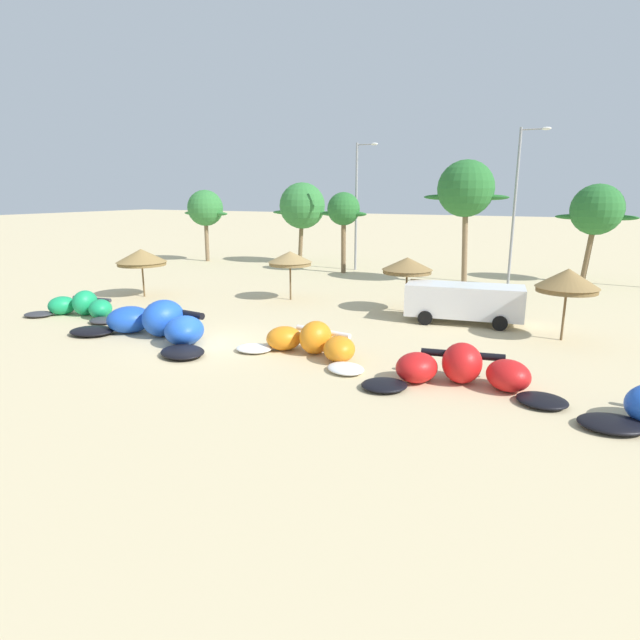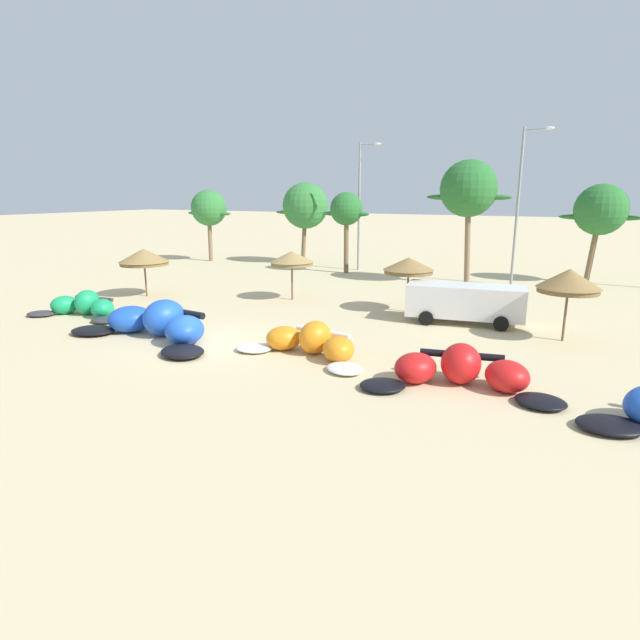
% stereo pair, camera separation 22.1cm
% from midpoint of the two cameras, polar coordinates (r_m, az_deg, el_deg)
% --- Properties ---
extents(ground_plane, '(260.00, 260.00, 0.00)m').
position_cam_midpoint_polar(ground_plane, '(22.28, -12.33, -2.47)').
color(ground_plane, beige).
extents(kite_far_left, '(5.58, 2.88, 1.27)m').
position_cam_midpoint_polar(kite_far_left, '(29.02, -24.75, 1.31)').
color(kite_far_left, '#333338').
rests_on(kite_far_left, ground).
extents(kite_left, '(8.00, 4.12, 1.59)m').
position_cam_midpoint_polar(kite_left, '(23.47, -17.67, -0.44)').
color(kite_left, black).
rests_on(kite_left, ground).
extents(kite_left_of_center, '(5.92, 3.14, 1.28)m').
position_cam_midpoint_polar(kite_left_of_center, '(20.03, -1.32, -2.52)').
color(kite_left_of_center, white).
rests_on(kite_left_of_center, ground).
extents(kite_center, '(6.39, 3.52, 1.33)m').
position_cam_midpoint_polar(kite_center, '(17.49, 14.79, -5.36)').
color(kite_center, black).
rests_on(kite_center, ground).
extents(beach_umbrella_near_van, '(2.94, 2.94, 2.85)m').
position_cam_midpoint_polar(beach_umbrella_near_van, '(32.91, -19.05, 6.49)').
color(beach_umbrella_near_van, brown).
rests_on(beach_umbrella_near_van, ground).
extents(beach_umbrella_middle, '(2.53, 2.53, 2.82)m').
position_cam_midpoint_polar(beach_umbrella_middle, '(30.22, -3.49, 6.71)').
color(beach_umbrella_middle, brown).
rests_on(beach_umbrella_middle, ground).
extents(beach_umbrella_near_palms, '(2.62, 2.62, 2.84)m').
position_cam_midpoint_polar(beach_umbrella_near_palms, '(27.48, 9.25, 5.89)').
color(beach_umbrella_near_palms, brown).
rests_on(beach_umbrella_near_palms, ground).
extents(beach_umbrella_outermost, '(2.54, 2.54, 3.05)m').
position_cam_midpoint_polar(beach_umbrella_outermost, '(23.89, 25.11, 3.93)').
color(beach_umbrella_outermost, brown).
rests_on(beach_umbrella_outermost, ground).
extents(parked_van, '(5.62, 2.75, 1.84)m').
position_cam_midpoint_polar(parked_van, '(25.80, 14.89, 2.09)').
color(parked_van, white).
rests_on(parked_van, ground).
extents(palm_leftmost, '(4.73, 3.15, 6.31)m').
position_cam_midpoint_polar(palm_leftmost, '(48.71, -12.50, 11.75)').
color(palm_leftmost, '#7F6647').
rests_on(palm_leftmost, ground).
extents(palm_left, '(5.86, 3.91, 6.93)m').
position_cam_midpoint_polar(palm_left, '(45.98, -2.08, 12.28)').
color(palm_left, brown).
rests_on(palm_left, ground).
extents(palm_left_of_gap, '(3.72, 2.48, 6.12)m').
position_cam_midpoint_polar(palm_left_of_gap, '(40.42, 2.43, 11.84)').
color(palm_left_of_gap, brown).
rests_on(palm_left_of_gap, ground).
extents(palm_center_left, '(5.50, 3.67, 8.16)m').
position_cam_midpoint_polar(palm_center_left, '(36.29, 15.41, 13.53)').
color(palm_center_left, '#7F6647').
rests_on(palm_center_left, ground).
extents(palm_center_right, '(5.07, 3.38, 6.67)m').
position_cam_midpoint_polar(palm_center_right, '(40.21, 27.76, 10.52)').
color(palm_center_right, brown).
rests_on(palm_center_right, ground).
extents(lamppost_west, '(1.77, 0.24, 9.78)m').
position_cam_midpoint_polar(lamppost_west, '(42.13, 3.99, 12.80)').
color(lamppost_west, gray).
rests_on(lamppost_west, ground).
extents(lamppost_west_center, '(1.86, 0.24, 10.09)m').
position_cam_midpoint_polar(lamppost_west_center, '(37.21, 20.52, 12.13)').
color(lamppost_west_center, gray).
rests_on(lamppost_west_center, ground).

